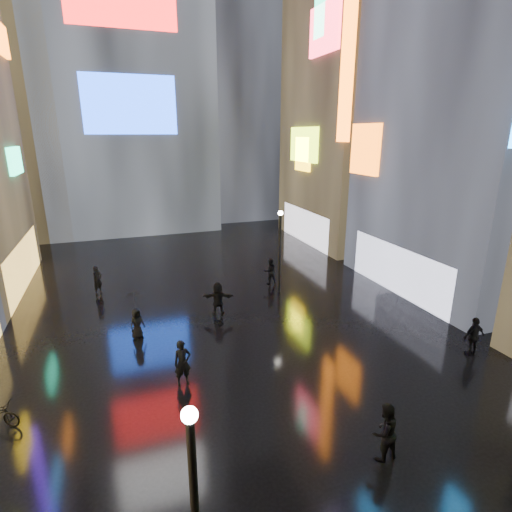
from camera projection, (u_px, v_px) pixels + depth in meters
name	position (u px, v px, depth m)	size (l,w,h in m)	color
ground	(212.00, 298.00, 24.32)	(140.00, 140.00, 0.00)	black
building_right_mid	(496.00, 32.00, 22.28)	(10.28, 13.70, 30.00)	black
building_right_far	(362.00, 80.00, 34.28)	(10.28, 12.00, 28.00)	black
tower_main	(118.00, 11.00, 38.78)	(16.00, 14.20, 42.00)	black
tower_flank_right	(231.00, 65.00, 45.59)	(12.00, 12.00, 34.00)	black
lamp_near	(195.00, 510.00, 7.37)	(0.30, 0.30, 5.20)	black
lamp_far	(280.00, 247.00, 24.36)	(0.30, 0.30, 5.20)	black
pedestrian_1	(384.00, 432.00, 12.09)	(0.93, 0.72, 1.91)	black
pedestrian_3	(474.00, 336.00, 17.83)	(1.07, 0.45, 1.83)	black
pedestrian_4	(137.00, 324.00, 19.35)	(0.74, 0.48, 1.52)	black
pedestrian_5	(218.00, 298.00, 21.90)	(1.70, 0.54, 1.84)	black
pedestrian_6	(98.00, 280.00, 24.64)	(0.66, 0.43, 1.81)	black
pedestrian_7	(270.00, 271.00, 26.35)	(0.86, 0.67, 1.76)	black
umbrella_2	(135.00, 301.00, 19.00)	(0.97, 0.99, 0.89)	black
pedestrian_8	(183.00, 363.00, 15.72)	(0.69, 0.45, 1.89)	black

